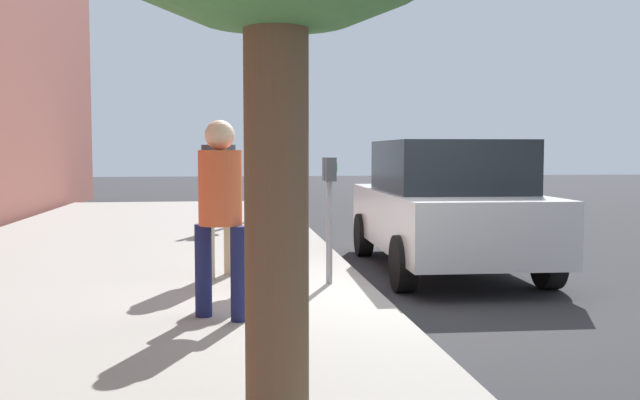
% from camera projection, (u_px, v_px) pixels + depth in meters
% --- Properties ---
extents(ground_plane, '(80.00, 80.00, 0.00)m').
position_uv_depth(ground_plane, '(378.00, 305.00, 7.50)').
color(ground_plane, '#2B2B2D').
rests_on(ground_plane, ground).
extents(sidewalk_slab, '(28.00, 6.00, 0.15)m').
position_uv_depth(sidewalk_slab, '(86.00, 306.00, 7.11)').
color(sidewalk_slab, gray).
rests_on(sidewalk_slab, ground_plane).
extents(parking_meter, '(0.36, 0.12, 1.41)m').
position_uv_depth(parking_meter, '(329.00, 193.00, 7.83)').
color(parking_meter, gray).
rests_on(parking_meter, sidewalk_slab).
extents(pedestrian_at_meter, '(0.54, 0.40, 1.82)m').
position_uv_depth(pedestrian_at_meter, '(262.00, 188.00, 7.68)').
color(pedestrian_at_meter, tan).
rests_on(pedestrian_at_meter, sidewalk_slab).
extents(pedestrian_bystander, '(0.38, 0.46, 1.75)m').
position_uv_depth(pedestrian_bystander, '(220.00, 203.00, 6.17)').
color(pedestrian_bystander, '#191E4C').
rests_on(pedestrian_bystander, sidewalk_slab).
extents(parking_officer, '(0.46, 0.40, 1.82)m').
position_uv_depth(parking_officer, '(219.00, 185.00, 8.27)').
color(parking_officer, tan).
rests_on(parking_officer, sidewalk_slab).
extents(parked_sedan_near, '(4.46, 2.08, 1.77)m').
position_uv_depth(parked_sedan_near, '(445.00, 205.00, 9.59)').
color(parked_sedan_near, silver).
rests_on(parked_sedan_near, ground_plane).
extents(traffic_signal, '(0.24, 0.44, 3.60)m').
position_uv_depth(traffic_signal, '(262.00, 108.00, 15.30)').
color(traffic_signal, black).
rests_on(traffic_signal, sidewalk_slab).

